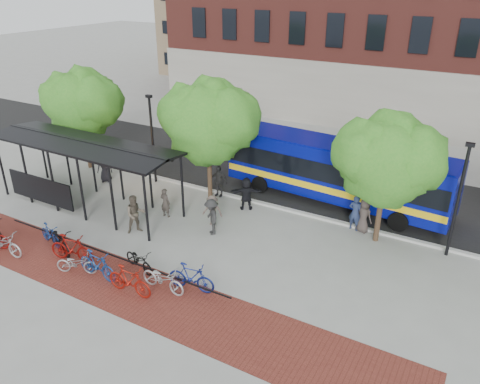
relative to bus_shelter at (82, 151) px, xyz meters
The scene contains 31 objects.
ground 8.68m from the bus_shelter, ahead, with size 160.00×160.00×0.00m, color #9E9E99.
asphalt_street 12.12m from the bus_shelter, 46.19° to the left, with size 160.00×8.00×0.01m, color black.
curb 9.74m from the bus_shelter, 28.84° to the left, with size 160.00×0.25×0.12m, color #B7B7B2.
brick_strip 8.19m from the bus_shelter, 36.40° to the right, with size 24.00×3.00×0.01m, color maroon.
bike_rack_rail 6.74m from the bus_shelter, 36.84° to the right, with size 12.00×0.05×0.95m, color black.
bus_shelter is the anchor object (origin of this frame).
tree_a 5.52m from the bus_shelter, 134.60° to the left, with size 4.90×4.00×6.18m.
tree_b 6.64m from the bus_shelter, 36.21° to the left, with size 5.15×4.20×6.47m.
tree_c 14.77m from the bus_shelter, 15.06° to the left, with size 4.66×3.80×5.92m.
lamp_post_left 4.24m from the bus_shelter, 74.47° to the left, with size 0.35×0.20×5.12m.
lamp_post_right 17.61m from the bus_shelter, 13.39° to the left, with size 0.35×0.20×5.12m.
bus 13.02m from the bus_shelter, 31.46° to the left, with size 12.13×3.54×3.23m.
bike_2 5.90m from the bus_shelter, 85.64° to the right, with size 0.73×2.10×1.10m, color #A7A7AA.
bike_3 4.78m from the bus_shelter, 68.30° to the right, with size 0.47×1.65×0.99m, color navy.
bike_4 5.18m from the bus_shelter, 59.79° to the right, with size 0.74×2.13×1.12m, color black.
bike_5 5.93m from the bus_shelter, 51.38° to the right, with size 0.58×2.06×1.24m, color maroon.
bike_6 6.87m from the bus_shelter, 48.49° to the right, with size 0.60×1.71×0.90m, color gray.
bike_7 7.36m from the bus_shelter, 41.43° to the right, with size 0.56×1.98×1.19m, color navy.
bike_8 7.55m from the bus_shelter, 28.08° to the right, with size 0.61×1.74×0.91m, color black.
bike_9 8.82m from the bus_shelter, 34.12° to the right, with size 0.56×2.00×1.20m, color #9B180E.
bike_10 9.27m from the bus_shelter, 26.37° to the right, with size 0.69×1.98×1.04m, color #B1B0B3.
bike_11 9.87m from the bus_shelter, 20.95° to the right, with size 0.54×1.93×1.16m, color navy.
pedestrian_0 3.71m from the bus_shelter, 118.20° to the left, with size 0.86×0.56×1.76m, color black.
pedestrian_1 4.97m from the bus_shelter, 11.79° to the left, with size 0.56×0.37×1.53m, color #37322C.
pedestrian_3 7.32m from the bus_shelter, 11.10° to the left, with size 1.00×0.57×1.54m, color brown.
pedestrian_4 7.19m from the bus_shelter, 38.51° to the left, with size 1.02×0.43×1.74m, color #2A2A2A.
pedestrian_5 8.55m from the bus_shelter, 25.86° to the left, with size 1.62×0.51×1.74m, color black.
pedestrian_6 14.19m from the bus_shelter, 17.76° to the left, with size 0.82×0.54×1.69m, color #3F3632.
pedestrian_7 13.80m from the bus_shelter, 18.29° to the left, with size 0.64×0.42×1.77m, color navy.
pedestrian_8 4.72m from the bus_shelter, 13.93° to the right, with size 0.91×0.71×1.88m, color brown.
pedestrian_9 7.61m from the bus_shelter, ahead, with size 1.14×0.66×1.77m, color #262626.
Camera 1 is at (9.70, -15.82, 11.10)m, focal length 35.00 mm.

